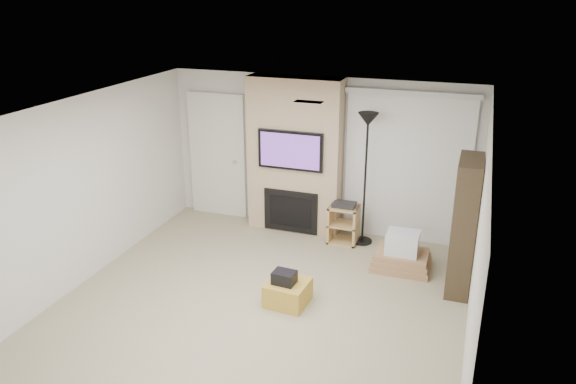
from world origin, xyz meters
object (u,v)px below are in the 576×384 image
(ottoman, at_px, (288,292))
(floor_lamp, at_px, (367,142))
(bookshelf, at_px, (464,226))
(box_stack, at_px, (402,255))
(av_stand, at_px, (344,221))

(ottoman, height_order, floor_lamp, floor_lamp)
(floor_lamp, height_order, bookshelf, floor_lamp)
(box_stack, bearing_deg, ottoman, -130.76)
(box_stack, bearing_deg, floor_lamp, 136.92)
(av_stand, bearing_deg, floor_lamp, 16.69)
(box_stack, distance_m, bookshelf, 1.10)
(av_stand, bearing_deg, box_stack, -29.99)
(ottoman, xyz_separation_m, bookshelf, (2.02, 1.12, 0.75))
(ottoman, bearing_deg, floor_lamp, 76.02)
(ottoman, relative_size, floor_lamp, 0.24)
(box_stack, xyz_separation_m, bookshelf, (0.80, -0.30, 0.69))
(floor_lamp, relative_size, av_stand, 3.14)
(av_stand, height_order, box_stack, av_stand)
(ottoman, height_order, bookshelf, bookshelf)
(ottoman, xyz_separation_m, floor_lamp, (0.52, 2.08, 1.48))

